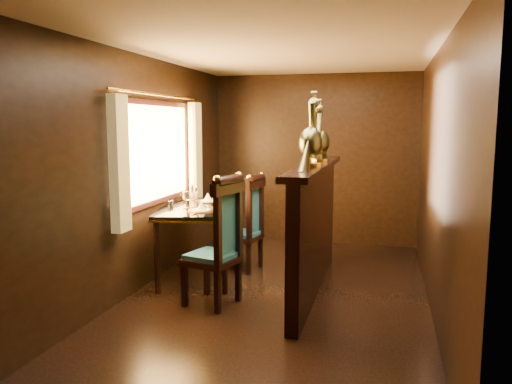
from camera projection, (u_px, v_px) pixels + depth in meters
ground at (278, 296)px, 5.18m from camera, size 5.00×5.00×0.00m
room_shell at (271, 143)px, 5.01m from camera, size 3.04×5.04×2.52m
partition at (314, 225)px, 5.29m from camera, size 0.26×2.70×1.36m
dining_table at (199, 212)px, 5.79m from camera, size 1.15×1.56×1.03m
chair_left at (222, 238)px, 4.81m from camera, size 0.57×0.59×1.31m
chair_right at (250, 220)px, 6.02m from camera, size 0.49×0.51×1.19m
peacock_left at (311, 129)px, 4.80m from camera, size 0.23×0.62×0.74m
peacock_right at (320, 131)px, 5.49m from camera, size 0.21×0.57×0.68m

